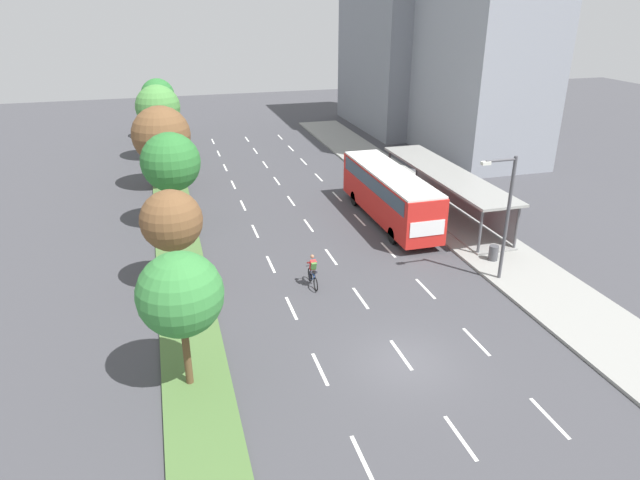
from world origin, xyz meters
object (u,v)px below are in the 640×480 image
trash_bin (493,253)px  median_tree_farthest (158,95)px  median_tree_fourth (161,135)px  median_tree_nearest (180,295)px  bus_shelter (448,188)px  bus (389,191)px  streetlight (505,211)px  median_tree_second (171,221)px  cyclist (313,272)px  median_tree_fifth (158,107)px  median_tree_third (171,162)px

trash_bin → median_tree_farthest: bearing=115.5°
median_tree_fourth → trash_bin: median_tree_fourth is taller
median_tree_nearest → bus_shelter: bearing=37.6°
bus → median_tree_farthest: size_ratio=1.88×
streetlight → bus: bearing=102.9°
median_tree_second → bus_shelter: bearing=17.2°
cyclist → median_tree_nearest: (-6.63, -6.41, 3.13)m
bus → trash_bin: bearing=-66.9°
median_tree_nearest → bus: bearing=45.0°
median_tree_farthest → median_tree_fourth: bearing=-90.5°
median_tree_nearest → median_tree_fifth: bearing=90.0°
streetlight → trash_bin: bearing=62.4°
median_tree_nearest → streetlight: (15.96, 4.33, -0.03)m
bus → cyclist: 10.38m
bus_shelter → median_tree_farthest: 33.12m
median_tree_second → median_tree_third: bearing=87.5°
bus_shelter → median_tree_fifth: 26.66m
median_tree_third → median_tree_nearest: bearing=-91.3°
bus_shelter → trash_bin: bearing=-98.1°
streetlight → median_tree_third: bearing=141.7°
median_tree_second → median_tree_fourth: bearing=90.0°
median_tree_fourth → streetlight: (15.95, -20.65, -0.22)m
bus → bus_shelter: bearing=1.4°
median_tree_fifth → bus: bearing=-54.7°
median_tree_third → streetlight: bearing=-38.3°
median_tree_fourth → bus_shelter: bearing=-31.5°
cyclist → trash_bin: size_ratio=2.14×
cyclist → median_tree_nearest: 9.74m
median_tree_second → median_tree_fifth: 25.01m
median_tree_nearest → median_tree_third: bearing=88.7°
cyclist → median_tree_nearest: bearing=-136.0°
bus_shelter → median_tree_fourth: median_tree_fourth is taller
median_tree_nearest → median_tree_second: bearing=90.0°
median_tree_fifth → trash_bin: bearing=-57.8°
median_tree_nearest → median_tree_fourth: size_ratio=0.87×
median_tree_farthest → median_tree_third: bearing=-89.5°
median_tree_third → median_tree_farthest: size_ratio=0.99×
median_tree_second → median_tree_fourth: median_tree_fourth is taller
median_tree_fourth → median_tree_nearest: bearing=-90.0°
median_tree_nearest → median_tree_farthest: bearing=89.8°
median_tree_nearest → median_tree_fifth: 33.32m
median_tree_nearest → median_tree_third: (0.37, 16.65, 0.32)m
median_tree_third → streetlight: (15.59, -12.32, -0.36)m
bus_shelter → median_tree_fifth: size_ratio=2.17×
cyclist → median_tree_farthest: (-6.49, 35.22, 3.66)m
median_tree_second → median_tree_fifth: bearing=90.0°
median_tree_third → trash_bin: bearing=-31.9°
median_tree_third → median_tree_second: bearing=-92.5°
streetlight → cyclist: bearing=167.4°
median_tree_fourth → median_tree_farthest: 16.66m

